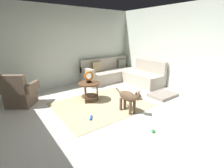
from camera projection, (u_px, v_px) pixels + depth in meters
ground_plane at (112, 118)px, 3.80m from camera, size 6.00×6.00×0.10m
wall_back at (60, 48)px, 5.62m from camera, size 6.00×0.12×2.70m
wall_right at (188, 49)px, 5.08m from camera, size 0.12×6.00×2.70m
area_rug at (101, 105)px, 4.40m from camera, size 2.30×1.90×0.01m
sectional_couch at (121, 75)px, 6.38m from camera, size 2.20×2.25×0.88m
armchair at (20, 94)px, 4.27m from camera, size 1.00×0.97×0.88m
side_table at (89, 87)px, 4.53m from camera, size 0.60×0.60×0.54m
torus_sculpture at (89, 77)px, 4.44m from camera, size 0.28×0.08×0.33m
dog_bed_mat at (163, 95)px, 4.98m from camera, size 0.80×0.60×0.09m
dog at (129, 98)px, 3.89m from camera, size 0.26×0.85×0.63m
dog_toy_ball at (153, 131)px, 3.16m from camera, size 0.07×0.07×0.07m
dog_toy_rope at (91, 118)px, 3.68m from camera, size 0.15×0.19×0.05m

